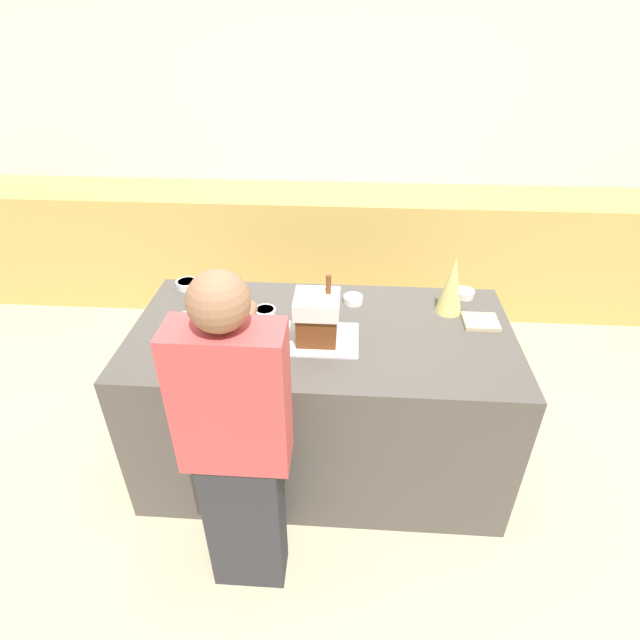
# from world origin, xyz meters

# --- Properties ---
(ground_plane) EXTENTS (12.00, 12.00, 0.00)m
(ground_plane) POSITION_xyz_m (0.00, 0.00, 0.00)
(ground_plane) COLOR #C6B28E
(wall_back) EXTENTS (8.00, 0.05, 2.60)m
(wall_back) POSITION_xyz_m (0.00, 2.16, 1.30)
(wall_back) COLOR white
(wall_back) RESTS_ON ground_plane
(back_cabinet_block) EXTENTS (6.00, 0.60, 0.96)m
(back_cabinet_block) POSITION_xyz_m (0.00, 1.83, 0.48)
(back_cabinet_block) COLOR tan
(back_cabinet_block) RESTS_ON ground_plane
(kitchen_island) EXTENTS (1.87, 0.93, 0.89)m
(kitchen_island) POSITION_xyz_m (0.00, 0.00, 0.44)
(kitchen_island) COLOR #514C47
(kitchen_island) RESTS_ON ground_plane
(baking_tray) EXTENTS (0.39, 0.29, 0.01)m
(baking_tray) POSITION_xyz_m (-0.02, -0.08, 0.89)
(baking_tray) COLOR silver
(baking_tray) RESTS_ON kitchen_island
(gingerbread_house) EXTENTS (0.21, 0.20, 0.32)m
(gingerbread_house) POSITION_xyz_m (-0.02, -0.08, 1.02)
(gingerbread_house) COLOR brown
(gingerbread_house) RESTS_ON baking_tray
(decorative_tree) EXTENTS (0.13, 0.13, 0.31)m
(decorative_tree) POSITION_xyz_m (0.64, 0.22, 1.04)
(decorative_tree) COLOR #DBD675
(decorative_tree) RESTS_ON kitchen_island
(candy_bowl_near_tray_left) EXTENTS (0.12, 0.12, 0.04)m
(candy_bowl_near_tray_left) POSITION_xyz_m (-0.78, 0.38, 0.91)
(candy_bowl_near_tray_left) COLOR silver
(candy_bowl_near_tray_left) RESTS_ON kitchen_island
(candy_bowl_beside_tree) EXTENTS (0.10, 0.10, 0.04)m
(candy_bowl_beside_tree) POSITION_xyz_m (0.15, 0.28, 0.91)
(candy_bowl_beside_tree) COLOR white
(candy_bowl_beside_tree) RESTS_ON kitchen_island
(candy_bowl_front_corner) EXTENTS (0.11, 0.11, 0.05)m
(candy_bowl_front_corner) POSITION_xyz_m (-0.29, 0.10, 0.92)
(candy_bowl_front_corner) COLOR white
(candy_bowl_front_corner) RESTS_ON kitchen_island
(candy_bowl_far_left) EXTENTS (0.10, 0.10, 0.04)m
(candy_bowl_far_left) POSITION_xyz_m (-0.67, 0.21, 0.91)
(candy_bowl_far_left) COLOR white
(candy_bowl_far_left) RESTS_ON kitchen_island
(candy_bowl_behind_tray) EXTENTS (0.11, 0.11, 0.04)m
(candy_bowl_behind_tray) POSITION_xyz_m (-0.68, 0.02, 0.91)
(candy_bowl_behind_tray) COLOR silver
(candy_bowl_behind_tray) RESTS_ON kitchen_island
(candy_bowl_center_rear) EXTENTS (0.10, 0.10, 0.04)m
(candy_bowl_center_rear) POSITION_xyz_m (0.75, 0.38, 0.91)
(candy_bowl_center_rear) COLOR white
(candy_bowl_center_rear) RESTS_ON kitchen_island
(cookbook) EXTENTS (0.17, 0.15, 0.02)m
(cookbook) POSITION_xyz_m (0.79, 0.11, 0.90)
(cookbook) COLOR #CCB78C
(cookbook) RESTS_ON kitchen_island
(person) EXTENTS (0.41, 0.51, 1.56)m
(person) POSITION_xyz_m (-0.28, -0.70, 0.81)
(person) COLOR #333338
(person) RESTS_ON ground_plane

